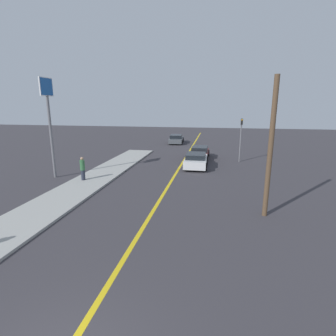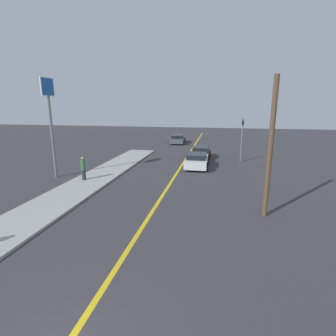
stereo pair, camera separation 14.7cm
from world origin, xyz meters
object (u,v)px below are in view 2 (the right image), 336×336
car_far_distant (178,139)px  car_near_right_lane (197,160)px  utility_pole (270,149)px  pedestrian_mid_group (83,168)px  roadside_sign (49,109)px  car_ahead_center (201,153)px  traffic_light (242,136)px

car_far_distant → car_near_right_lane: bearing=-78.1°
utility_pole → pedestrian_mid_group: bearing=162.0°
car_near_right_lane → roadside_sign: size_ratio=0.55×
car_near_right_lane → car_ahead_center: 4.14m
car_ahead_center → roadside_sign: (-10.29, -9.30, 4.49)m
car_near_right_lane → pedestrian_mid_group: (-7.57, -5.83, 0.33)m
car_near_right_lane → car_far_distant: 14.90m
car_near_right_lane → traffic_light: 5.36m
car_near_right_lane → traffic_light: size_ratio=0.96×
car_ahead_center → car_far_distant: car_ahead_center is taller
car_far_distant → car_ahead_center: bearing=-72.1°
car_far_distant → roadside_sign: (-6.29, -19.53, 4.49)m
car_ahead_center → utility_pole: bearing=-72.3°
car_far_distant → utility_pole: (8.13, -24.01, 2.75)m
car_ahead_center → pedestrian_mid_group: (-7.63, -9.96, 0.37)m
pedestrian_mid_group → traffic_light: (11.51, 8.94, 1.55)m
car_ahead_center → roadside_sign: size_ratio=0.54×
car_far_distant → roadside_sign: roadside_sign is taller
car_ahead_center → utility_pole: 14.64m
car_ahead_center → car_far_distant: bearing=112.3°
utility_pole → roadside_sign: bearing=162.7°
car_ahead_center → utility_pole: utility_pole is taller
traffic_light → car_far_distant: bearing=124.9°
traffic_light → utility_pole: 12.78m
car_near_right_lane → traffic_light: traffic_light is taller
car_ahead_center → utility_pole: (4.13, -13.77, 2.74)m
car_near_right_lane → pedestrian_mid_group: 9.56m
car_far_distant → roadside_sign: 21.01m
car_near_right_lane → car_ahead_center: (0.06, 4.14, -0.04)m
pedestrian_mid_group → roadside_sign: (-2.66, 0.67, 4.13)m
pedestrian_mid_group → traffic_light: 14.65m
car_ahead_center → car_far_distant: 10.99m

